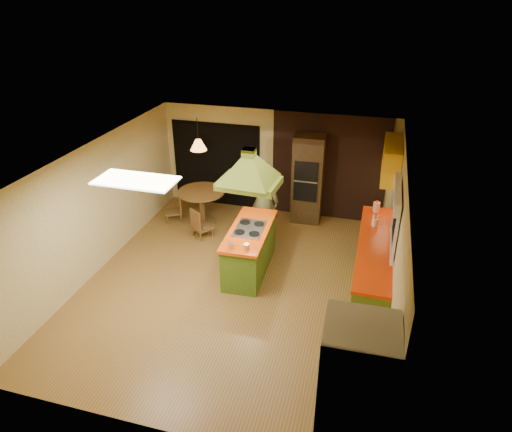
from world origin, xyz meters
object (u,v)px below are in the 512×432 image
(refrigerator, at_px, (354,393))
(wall_oven, at_px, (308,179))
(canister_large, at_px, (376,207))
(kitchen_island, at_px, (250,249))
(dining_table, at_px, (202,200))
(man, at_px, (264,201))

(refrigerator, distance_m, wall_oven, 6.04)
(wall_oven, xyz_separation_m, canister_large, (1.58, -1.03, -0.02))
(kitchen_island, xyz_separation_m, dining_table, (-1.62, 1.62, 0.10))
(man, relative_size, dining_table, 1.70)
(refrigerator, relative_size, canister_large, 9.64)
(refrigerator, bearing_deg, canister_large, 87.76)
(refrigerator, xyz_separation_m, wall_oven, (-1.52, 5.84, 0.07))
(wall_oven, bearing_deg, kitchen_island, -108.75)
(kitchen_island, height_order, wall_oven, wall_oven)
(man, xyz_separation_m, dining_table, (-1.57, 0.36, -0.35))
(refrigerator, relative_size, dining_table, 1.81)
(man, bearing_deg, dining_table, -8.76)
(kitchen_island, bearing_deg, man, 90.38)
(dining_table, bearing_deg, canister_large, -3.72)
(refrigerator, height_order, wall_oven, wall_oven)
(dining_table, distance_m, canister_large, 3.94)
(dining_table, bearing_deg, refrigerator, -52.81)
(refrigerator, distance_m, dining_table, 6.38)
(refrigerator, xyz_separation_m, canister_large, (0.05, 4.82, 0.05))
(kitchen_island, relative_size, wall_oven, 0.89)
(refrigerator, xyz_separation_m, dining_table, (-3.85, 5.07, -0.41))
(wall_oven, relative_size, dining_table, 1.94)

